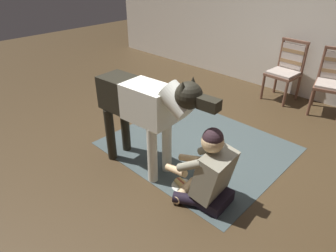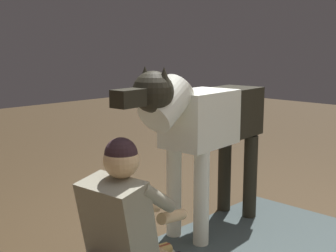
{
  "view_description": "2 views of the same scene",
  "coord_description": "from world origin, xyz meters",
  "px_view_note": "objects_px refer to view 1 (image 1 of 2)",
  "views": [
    {
      "loc": [
        1.95,
        -2.24,
        2.14
      ],
      "look_at": [
        0.26,
        -0.49,
        0.74
      ],
      "focal_mm": 31.58,
      "sensor_mm": 36.0,
      "label": 1
    },
    {
      "loc": [
        2.32,
        1.59,
        1.36
      ],
      "look_at": [
        0.23,
        -0.44,
        0.83
      ],
      "focal_mm": 48.84,
      "sensor_mm": 36.0,
      "label": 2
    }
  ],
  "objects_px": {
    "person_sitting_on_floor": "(209,173)",
    "hot_dog_on_plate": "(182,184)",
    "dining_chair_left_of_pair": "(287,68)",
    "dining_chair_right_of_pair": "(333,79)",
    "large_dog": "(145,106)"
  },
  "relations": [
    {
      "from": "large_dog",
      "to": "hot_dog_on_plate",
      "type": "height_order",
      "value": "large_dog"
    },
    {
      "from": "dining_chair_left_of_pair",
      "to": "hot_dog_on_plate",
      "type": "relative_size",
      "value": 4.24
    },
    {
      "from": "dining_chair_left_of_pair",
      "to": "large_dog",
      "type": "height_order",
      "value": "large_dog"
    },
    {
      "from": "large_dog",
      "to": "hot_dog_on_plate",
      "type": "xyz_separation_m",
      "value": [
        0.51,
        0.04,
        -0.78
      ]
    },
    {
      "from": "person_sitting_on_floor",
      "to": "hot_dog_on_plate",
      "type": "distance_m",
      "value": 0.44
    },
    {
      "from": "dining_chair_right_of_pair",
      "to": "hot_dog_on_plate",
      "type": "relative_size",
      "value": 4.24
    },
    {
      "from": "dining_chair_left_of_pair",
      "to": "person_sitting_on_floor",
      "type": "height_order",
      "value": "dining_chair_left_of_pair"
    },
    {
      "from": "dining_chair_right_of_pair",
      "to": "hot_dog_on_plate",
      "type": "distance_m",
      "value": 3.0
    },
    {
      "from": "large_dog",
      "to": "hot_dog_on_plate",
      "type": "bearing_deg",
      "value": 4.71
    },
    {
      "from": "person_sitting_on_floor",
      "to": "dining_chair_left_of_pair",
      "type": "bearing_deg",
      "value": 101.86
    },
    {
      "from": "dining_chair_left_of_pair",
      "to": "dining_chair_right_of_pair",
      "type": "distance_m",
      "value": 0.73
    },
    {
      "from": "person_sitting_on_floor",
      "to": "hot_dog_on_plate",
      "type": "bearing_deg",
      "value": -175.29
    },
    {
      "from": "person_sitting_on_floor",
      "to": "large_dog",
      "type": "xyz_separation_m",
      "value": [
        -0.82,
        -0.07,
        0.46
      ]
    },
    {
      "from": "person_sitting_on_floor",
      "to": "large_dog",
      "type": "height_order",
      "value": "large_dog"
    },
    {
      "from": "dining_chair_right_of_pair",
      "to": "hot_dog_on_plate",
      "type": "xyz_separation_m",
      "value": [
        -0.43,
        -2.92,
        -0.52
      ]
    }
  ]
}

